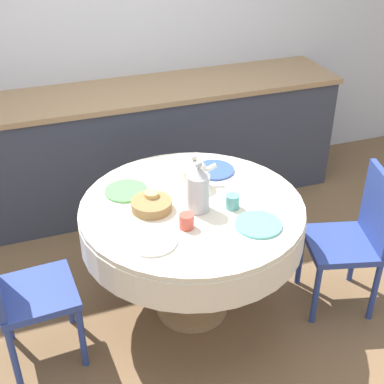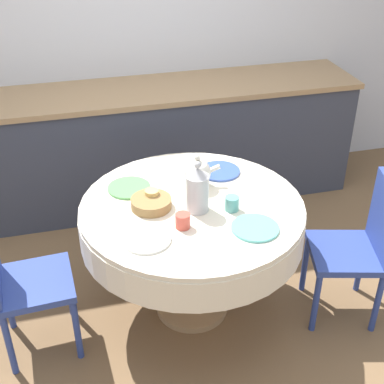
% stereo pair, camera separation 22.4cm
% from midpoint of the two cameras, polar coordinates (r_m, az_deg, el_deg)
% --- Properties ---
extents(ground_plane, '(12.00, 12.00, 0.00)m').
position_cam_midpoint_polar(ground_plane, '(3.41, 1.93, -12.28)').
color(ground_plane, brown).
extents(wall_back, '(7.00, 0.05, 2.60)m').
position_cam_midpoint_polar(wall_back, '(4.24, -4.39, 17.01)').
color(wall_back, silver).
rests_on(wall_back, ground_plane).
extents(kitchen_counter, '(3.24, 0.64, 0.94)m').
position_cam_midpoint_polar(kitchen_counter, '(4.22, -3.09, 4.97)').
color(kitchen_counter, '#383D4C').
rests_on(kitchen_counter, ground_plane).
extents(dining_table, '(1.25, 1.25, 0.77)m').
position_cam_midpoint_polar(dining_table, '(3.00, 2.14, -3.41)').
color(dining_table, tan).
rests_on(dining_table, ground_plane).
extents(chair_left, '(0.49, 0.49, 0.90)m').
position_cam_midpoint_polar(chair_left, '(3.26, 19.40, -5.25)').
color(chair_left, '#2D428E').
rests_on(chair_left, ground_plane).
extents(chair_right, '(0.42, 0.42, 0.90)m').
position_cam_midpoint_polar(chair_right, '(2.96, -16.01, -8.74)').
color(chair_right, '#2D428E').
rests_on(chair_right, ground_plane).
extents(plate_near_left, '(0.25, 0.25, 0.01)m').
position_cam_midpoint_polar(plate_near_left, '(2.66, -2.47, -5.10)').
color(plate_near_left, white).
rests_on(plate_near_left, dining_table).
extents(cup_near_left, '(0.08, 0.08, 0.08)m').
position_cam_midpoint_polar(cup_near_left, '(2.73, 1.36, -3.15)').
color(cup_near_left, '#CC4C3D').
rests_on(cup_near_left, dining_table).
extents(plate_near_right, '(0.25, 0.25, 0.01)m').
position_cam_midpoint_polar(plate_near_right, '(2.77, 9.06, -3.86)').
color(plate_near_right, '#60BCB7').
rests_on(plate_near_right, dining_table).
extents(cup_near_right, '(0.08, 0.08, 0.08)m').
position_cam_midpoint_polar(cup_near_right, '(2.88, 6.51, -1.27)').
color(cup_near_right, '#5BA39E').
rests_on(cup_near_right, dining_table).
extents(plate_far_left, '(0.25, 0.25, 0.01)m').
position_cam_midpoint_polar(plate_far_left, '(3.07, -4.66, 0.40)').
color(plate_far_left, '#5BA85B').
rests_on(plate_far_left, dining_table).
extents(cup_far_left, '(0.08, 0.08, 0.08)m').
position_cam_midpoint_polar(cup_far_left, '(2.92, -2.12, -0.54)').
color(cup_far_left, '#DBB766').
rests_on(cup_far_left, dining_table).
extents(plate_far_right, '(0.25, 0.25, 0.01)m').
position_cam_midpoint_polar(plate_far_right, '(3.24, 4.94, 2.19)').
color(plate_far_right, '#3856AD').
rests_on(plate_far_right, dining_table).
extents(cup_far_right, '(0.08, 0.08, 0.08)m').
position_cam_midpoint_polar(cup_far_right, '(3.10, 2.70, 1.43)').
color(cup_far_right, '#28282D').
rests_on(cup_far_right, dining_table).
extents(coffee_carafe, '(0.12, 0.12, 0.29)m').
position_cam_midpoint_polar(coffee_carafe, '(2.82, 2.86, 0.21)').
color(coffee_carafe, '#B2B2B7').
rests_on(coffee_carafe, dining_table).
extents(teapot, '(0.22, 0.16, 0.20)m').
position_cam_midpoint_polar(teapot, '(3.05, 2.70, 2.04)').
color(teapot, silver).
rests_on(teapot, dining_table).
extents(bread_basket, '(0.22, 0.22, 0.06)m').
position_cam_midpoint_polar(bread_basket, '(2.89, -2.16, -1.24)').
color(bread_basket, olive).
rests_on(bread_basket, dining_table).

